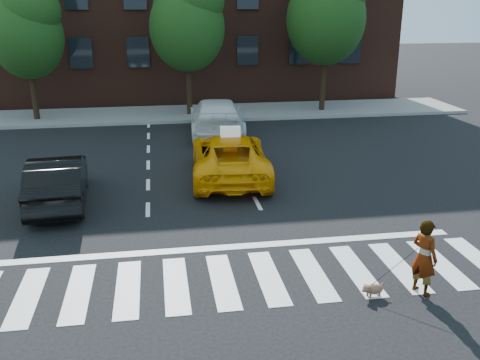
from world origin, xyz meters
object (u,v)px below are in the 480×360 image
object	(u,v)px
tree_left	(27,28)
tree_right	(327,9)
tree_mid	(188,18)
dog	(372,289)
woman	(424,257)
taxi	(230,156)
black_sedan	(58,180)
white_suv	(217,117)

from	to	relation	value
tree_left	tree_right	distance (m)	14.52
tree_mid	dog	size ratio (longest dim) A/B	13.37
tree_right	woman	bearing A→B (deg)	-101.19
taxi	woman	xyz separation A→B (m)	(2.82, -8.06, 0.07)
black_sedan	woman	world-z (taller)	woman
tree_left	black_sedan	world-z (taller)	tree_left
black_sedan	white_suv	xyz separation A→B (m)	(5.57, 7.55, 0.09)
tree_left	woman	distance (m)	21.45
tree_mid	woman	world-z (taller)	tree_mid
black_sedan	white_suv	size ratio (longest dim) A/B	0.78
tree_left	tree_right	xyz separation A→B (m)	(14.50, -0.00, 0.82)
white_suv	tree_left	bearing A→B (deg)	-22.26
tree_left	white_suv	world-z (taller)	tree_left
tree_left	tree_mid	world-z (taller)	tree_mid
white_suv	taxi	bearing A→B (deg)	91.31
tree_mid	taxi	bearing A→B (deg)	-86.57
tree_right	taxi	distance (m)	12.74
tree_left	black_sedan	xyz separation A→B (m)	(2.80, -11.65, -3.72)
taxi	dog	bearing A→B (deg)	106.82
taxi	white_suv	distance (m)	5.94
tree_right	white_suv	size ratio (longest dim) A/B	1.38
tree_left	taxi	world-z (taller)	tree_left
tree_left	tree_right	size ratio (longest dim) A/B	0.84
taxi	black_sedan	size ratio (longest dim) A/B	1.22
tree_mid	woman	size ratio (longest dim) A/B	4.42
tree_left	taxi	size ratio (longest dim) A/B	1.23
tree_right	black_sedan	bearing A→B (deg)	-135.12
taxi	tree_left	bearing A→B (deg)	-46.62
woman	tree_mid	bearing A→B (deg)	-14.24
tree_right	dog	world-z (taller)	tree_right
taxi	dog	distance (m)	8.28
tree_right	white_suv	world-z (taller)	tree_right
white_suv	tree_mid	bearing A→B (deg)	-74.22
taxi	woman	size ratio (longest dim) A/B	3.30
tree_mid	white_suv	bearing A→B (deg)	-78.08
dog	white_suv	bearing A→B (deg)	81.46
taxi	black_sedan	bearing A→B (deg)	21.39
woman	dog	bearing A→B (deg)	65.63
tree_mid	white_suv	size ratio (longest dim) A/B	1.27
dog	black_sedan	bearing A→B (deg)	122.93
tree_mid	dog	bearing A→B (deg)	-82.55
tree_right	white_suv	xyz separation A→B (m)	(-6.13, -4.10, -4.45)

